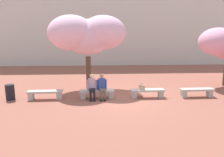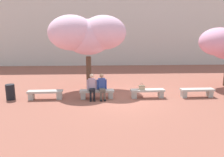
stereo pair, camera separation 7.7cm
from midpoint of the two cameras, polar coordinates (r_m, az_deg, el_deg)
The scene contains 11 objects.
ground_plane at distance 11.38m, azimuth 2.51°, elevation -5.11°, with size 100.00×100.00×0.00m, color #8E5142.
building_facade at distance 23.80m, azimuth -0.50°, elevation 14.55°, with size 28.00×4.00×8.66m, color beige.
stone_bench_west_end at distance 11.59m, azimuth -17.25°, elevation -3.78°, with size 1.76×0.46×0.45m.
stone_bench_near_west at distance 11.24m, azimuth -4.16°, elevation -3.74°, with size 1.76×0.46×0.45m.
stone_bench_center at distance 11.49m, azimuth 9.05°, elevation -3.51°, with size 1.76×0.46×0.45m.
stone_bench_near_east at distance 12.30m, azimuth 21.09°, elevation -3.14°, with size 1.76×0.46×0.45m.
person_seated_left at distance 11.09m, azimuth -5.46°, elevation -1.86°, with size 0.51×0.71×1.29m.
person_seated_right at distance 11.08m, azimuth -2.84°, elevation -1.83°, with size 0.51×0.71×1.29m.
handbag at distance 11.33m, azimuth 7.59°, elevation -2.24°, with size 0.30×0.15×0.34m.
cherry_tree_main at distance 12.89m, azimuth -6.62°, elevation 11.39°, with size 4.46×2.75×4.30m.
trash_bin at distance 12.16m, azimuth -25.24°, elevation -3.25°, with size 0.44×0.44×0.78m, color black.
Camera 1 is at (-1.12, -10.80, 3.41)m, focal length 35.00 mm.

